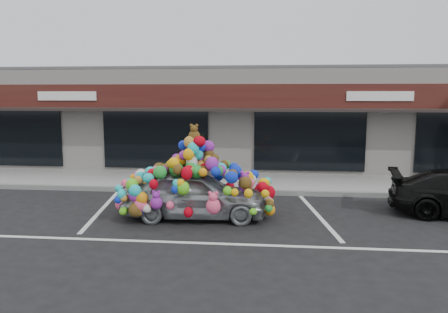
# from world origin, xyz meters

# --- Properties ---
(ground) EXTENTS (90.00, 90.00, 0.00)m
(ground) POSITION_xyz_m (0.00, 0.00, 0.00)
(ground) COLOR black
(ground) RESTS_ON ground
(shop_building) EXTENTS (24.00, 7.20, 4.31)m
(shop_building) POSITION_xyz_m (0.00, 8.44, 2.16)
(shop_building) COLOR white
(shop_building) RESTS_ON ground
(sidewalk) EXTENTS (26.00, 3.00, 0.15)m
(sidewalk) POSITION_xyz_m (0.00, 4.00, 0.07)
(sidewalk) COLOR gray
(sidewalk) RESTS_ON ground
(kerb) EXTENTS (26.00, 0.18, 0.16)m
(kerb) POSITION_xyz_m (0.00, 2.50, 0.07)
(kerb) COLOR slate
(kerb) RESTS_ON ground
(parking_stripe_left) EXTENTS (0.73, 4.37, 0.01)m
(parking_stripe_left) POSITION_xyz_m (-3.20, 0.20, 0.00)
(parking_stripe_left) COLOR silver
(parking_stripe_left) RESTS_ON ground
(parking_stripe_mid) EXTENTS (0.73, 4.37, 0.01)m
(parking_stripe_mid) POSITION_xyz_m (2.80, 0.20, 0.00)
(parking_stripe_mid) COLOR silver
(parking_stripe_mid) RESTS_ON ground
(lane_line) EXTENTS (14.00, 0.12, 0.01)m
(lane_line) POSITION_xyz_m (2.00, -2.30, 0.00)
(lane_line) COLOR silver
(lane_line) RESTS_ON ground
(toy_car) EXTENTS (2.76, 4.11, 2.35)m
(toy_car) POSITION_xyz_m (-0.44, -0.34, 0.80)
(toy_car) COLOR #A0A3AA
(toy_car) RESTS_ON ground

